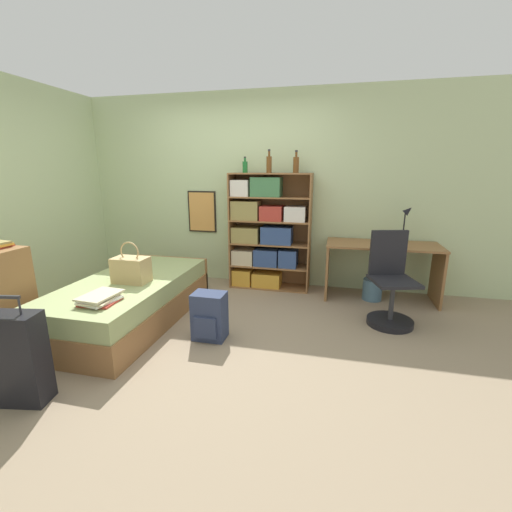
% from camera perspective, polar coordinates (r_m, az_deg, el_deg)
% --- Properties ---
extents(ground_plane, '(14.00, 14.00, 0.00)m').
position_cam_1_polar(ground_plane, '(3.67, -9.75, -11.66)').
color(ground_plane, gray).
extents(wall_back, '(10.00, 0.09, 2.60)m').
position_cam_1_polar(wall_back, '(4.87, -2.75, 10.80)').
color(wall_back, beige).
rests_on(wall_back, ground_plane).
extents(wall_left, '(0.06, 10.00, 2.60)m').
position_cam_1_polar(wall_left, '(4.70, -36.83, 7.90)').
color(wall_left, beige).
rests_on(wall_left, ground_plane).
extents(bed, '(0.98, 2.00, 0.47)m').
position_cam_1_polar(bed, '(3.94, -20.05, -6.85)').
color(bed, olive).
rests_on(bed, ground_plane).
extents(handbag, '(0.35, 0.22, 0.42)m').
position_cam_1_polar(handbag, '(3.71, -20.10, -2.09)').
color(handbag, tan).
rests_on(handbag, bed).
extents(book_stack_on_bed, '(0.30, 0.37, 0.07)m').
position_cam_1_polar(book_stack_on_bed, '(3.27, -24.55, -6.45)').
color(book_stack_on_bed, '#B2382D').
rests_on(book_stack_on_bed, bed).
extents(suitcase, '(0.46, 0.26, 0.79)m').
position_cam_1_polar(suitcase, '(2.96, -35.48, -13.74)').
color(suitcase, black).
rests_on(suitcase, ground_plane).
extents(bookcase, '(1.07, 0.35, 1.55)m').
position_cam_1_polar(bookcase, '(4.61, 1.41, 3.86)').
color(bookcase, olive).
rests_on(bookcase, ground_plane).
extents(bottle_green, '(0.07, 0.07, 0.20)m').
position_cam_1_polar(bottle_green, '(4.61, -1.83, 14.67)').
color(bottle_green, '#1E6B2D').
rests_on(bottle_green, bookcase).
extents(bottle_brown, '(0.07, 0.07, 0.29)m').
position_cam_1_polar(bottle_brown, '(4.48, 2.19, 15.09)').
color(bottle_brown, brown).
rests_on(bottle_brown, bookcase).
extents(bottle_clear, '(0.07, 0.07, 0.28)m').
position_cam_1_polar(bottle_clear, '(4.51, 6.69, 14.95)').
color(bottle_clear, brown).
rests_on(bottle_clear, bookcase).
extents(desk, '(1.34, 0.59, 0.71)m').
position_cam_1_polar(desk, '(4.50, 20.21, -0.59)').
color(desk, olive).
rests_on(desk, ground_plane).
extents(desk_lamp, '(0.15, 0.10, 0.47)m').
position_cam_1_polar(desk_lamp, '(4.52, 23.84, 5.90)').
color(desk_lamp, black).
rests_on(desk_lamp, desk).
extents(desk_chair, '(0.53, 0.53, 0.97)m').
position_cam_1_polar(desk_chair, '(3.87, 21.46, -5.95)').
color(desk_chair, black).
rests_on(desk_chair, ground_plane).
extents(backpack, '(0.31, 0.25, 0.46)m').
position_cam_1_polar(backpack, '(3.35, -7.77, -9.93)').
color(backpack, '#2D3856').
rests_on(backpack, ground_plane).
extents(waste_bin, '(0.24, 0.24, 0.26)m').
position_cam_1_polar(waste_bin, '(4.54, 18.80, -5.30)').
color(waste_bin, slate).
rests_on(waste_bin, ground_plane).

